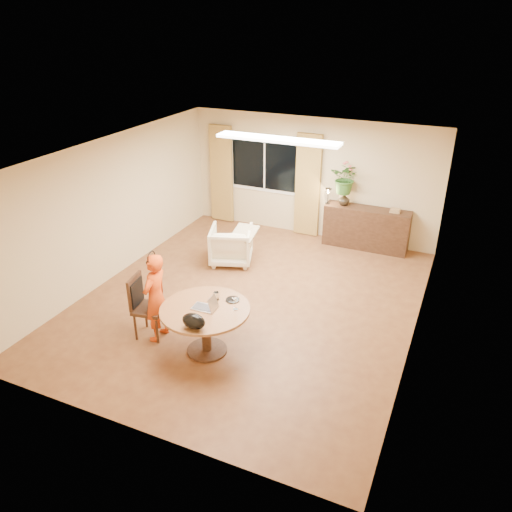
{
  "coord_description": "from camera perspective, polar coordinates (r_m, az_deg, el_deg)",
  "views": [
    {
      "loc": [
        3.12,
        -6.76,
        4.54
      ],
      "look_at": [
        0.21,
        -0.2,
        1.01
      ],
      "focal_mm": 35.0,
      "sensor_mm": 36.0,
      "label": 1
    }
  ],
  "objects": [
    {
      "name": "pot_lid",
      "position": [
        7.32,
        -2.7,
        -4.97
      ],
      "size": [
        0.26,
        0.26,
        0.03
      ],
      "primitive_type": null,
      "rotation": [
        0.0,
        0.0,
        -0.32
      ],
      "color": "white",
      "rests_on": "dining_table"
    },
    {
      "name": "ceiling",
      "position": [
        7.69,
        -0.86,
        11.59
      ],
      "size": [
        6.5,
        6.5,
        0.0
      ],
      "primitive_type": "plane",
      "rotation": [
        3.14,
        0.0,
        0.0
      ],
      "color": "white",
      "rests_on": "wall_back"
    },
    {
      "name": "wine_glass",
      "position": [
        7.07,
        -2.38,
        -5.48
      ],
      "size": [
        0.07,
        0.07,
        0.19
      ],
      "primitive_type": null,
      "rotation": [
        0.0,
        0.0,
        0.04
      ],
      "color": "white",
      "rests_on": "dining_table"
    },
    {
      "name": "vase",
      "position": [
        10.64,
        10.03,
        6.4
      ],
      "size": [
        0.29,
        0.29,
        0.25
      ],
      "primitive_type": "imported",
      "rotation": [
        0.0,
        0.0,
        -0.25
      ],
      "color": "black",
      "rests_on": "sideboard"
    },
    {
      "name": "desk_lamp",
      "position": [
        10.66,
        8.23,
        6.84
      ],
      "size": [
        0.15,
        0.15,
        0.35
      ],
      "primitive_type": null,
      "rotation": [
        0.0,
        0.0,
        -0.06
      ],
      "color": "black",
      "rests_on": "sideboard"
    },
    {
      "name": "laptop",
      "position": [
        7.12,
        -6.04,
        -5.16
      ],
      "size": [
        0.35,
        0.24,
        0.23
      ],
      "primitive_type": null,
      "rotation": [
        0.0,
        0.0,
        0.03
      ],
      "color": "#B7B7BC",
      "rests_on": "dining_table"
    },
    {
      "name": "book_stack",
      "position": [
        10.49,
        15.62,
        5.04
      ],
      "size": [
        0.2,
        0.15,
        0.08
      ],
      "primitive_type": null,
      "rotation": [
        0.0,
        0.0,
        0.01
      ],
      "color": "#98764D",
      "rests_on": "sideboard"
    },
    {
      "name": "child",
      "position": [
        7.6,
        -11.4,
        -4.68
      ],
      "size": [
        0.52,
        0.34,
        1.41
      ],
      "primitive_type": "imported",
      "rotation": [
        0.0,
        0.0,
        -1.56
      ],
      "color": "red",
      "rests_on": "floor"
    },
    {
      "name": "bouquet",
      "position": [
        10.5,
        10.25,
        8.72
      ],
      "size": [
        0.64,
        0.56,
        0.66
      ],
      "primitive_type": "imported",
      "rotation": [
        0.0,
        0.0,
        -0.09
      ],
      "color": "#235F27",
      "rests_on": "vase"
    },
    {
      "name": "tumbler",
      "position": [
        7.34,
        -4.56,
        -4.56
      ],
      "size": [
        0.1,
        0.1,
        0.12
      ],
      "primitive_type": null,
      "rotation": [
        0.0,
        0.0,
        0.2
      ],
      "color": "white",
      "rests_on": "dining_table"
    },
    {
      "name": "ceiling_panel",
      "position": [
        8.77,
        2.5,
        13.16
      ],
      "size": [
        2.2,
        0.35,
        0.05
      ],
      "primitive_type": "cube",
      "color": "white",
      "rests_on": "ceiling"
    },
    {
      "name": "curtain_right",
      "position": [
        10.95,
        5.93,
        7.99
      ],
      "size": [
        0.55,
        0.08,
        2.25
      ],
      "primitive_type": "cube",
      "color": "olive",
      "rests_on": "wall_back"
    },
    {
      "name": "sideboard",
      "position": [
        10.74,
        12.46,
        3.12
      ],
      "size": [
        1.76,
        0.43,
        0.88
      ],
      "primitive_type": "cube",
      "color": "black",
      "rests_on": "floor"
    },
    {
      "name": "armchair",
      "position": [
        9.9,
        -2.85,
        1.28
      ],
      "size": [
        1.03,
        1.04,
        0.75
      ],
      "primitive_type": "imported",
      "rotation": [
        0.0,
        0.0,
        3.48
      ],
      "color": "#BEB397",
      "rests_on": "floor"
    },
    {
      "name": "window",
      "position": [
        11.26,
        0.99,
        10.53
      ],
      "size": [
        1.7,
        0.03,
        1.3
      ],
      "color": "white",
      "rests_on": "wall_back"
    },
    {
      "name": "wall_left",
      "position": [
        9.52,
        -16.09,
        5.25
      ],
      "size": [
        0.0,
        6.5,
        6.5
      ],
      "primitive_type": "plane",
      "rotation": [
        1.57,
        0.0,
        1.57
      ],
      "color": "#D0BE87",
      "rests_on": "floor"
    },
    {
      "name": "wall_back",
      "position": [
        10.97,
        6.38,
        8.86
      ],
      "size": [
        5.5,
        0.0,
        5.5
      ],
      "primitive_type": "plane",
      "rotation": [
        1.57,
        0.0,
        0.0
      ],
      "color": "#D0BE87",
      "rests_on": "floor"
    },
    {
      "name": "floor",
      "position": [
        8.72,
        -0.75,
        -5.18
      ],
      "size": [
        6.5,
        6.5,
        0.0
      ],
      "primitive_type": "plane",
      "color": "brown",
      "rests_on": "ground"
    },
    {
      "name": "curtain_left",
      "position": [
        11.73,
        -3.96,
        9.31
      ],
      "size": [
        0.55,
        0.08,
        2.25
      ],
      "primitive_type": "cube",
      "color": "olive",
      "rests_on": "wall_back"
    },
    {
      "name": "wall_right",
      "position": [
        7.5,
        18.66,
        -0.87
      ],
      "size": [
        0.0,
        6.5,
        6.5
      ],
      "primitive_type": "plane",
      "rotation": [
        1.57,
        0.0,
        -1.57
      ],
      "color": "#D0BE87",
      "rests_on": "floor"
    },
    {
      "name": "handbag",
      "position": [
        6.71,
        -7.14,
        -7.4
      ],
      "size": [
        0.34,
        0.2,
        0.22
      ],
      "primitive_type": null,
      "rotation": [
        0.0,
        0.0,
        0.01
      ],
      "color": "black",
      "rests_on": "dining_table"
    },
    {
      "name": "throw",
      "position": [
        9.62,
        -1.35,
        3.08
      ],
      "size": [
        0.47,
        0.56,
        0.03
      ],
      "primitive_type": null,
      "rotation": [
        0.0,
        0.0,
        0.03
      ],
      "color": "beige",
      "rests_on": "armchair"
    },
    {
      "name": "dining_table",
      "position": [
        7.25,
        -5.8,
        -7.04
      ],
      "size": [
        1.29,
        1.29,
        0.74
      ],
      "color": "brown",
      "rests_on": "floor"
    },
    {
      "name": "dining_chair",
      "position": [
        7.77,
        -12.06,
        -5.74
      ],
      "size": [
        0.55,
        0.51,
        1.01
      ],
      "primitive_type": null,
      "rotation": [
        0.0,
        0.0,
        0.17
      ],
      "color": "black",
      "rests_on": "floor"
    }
  ]
}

